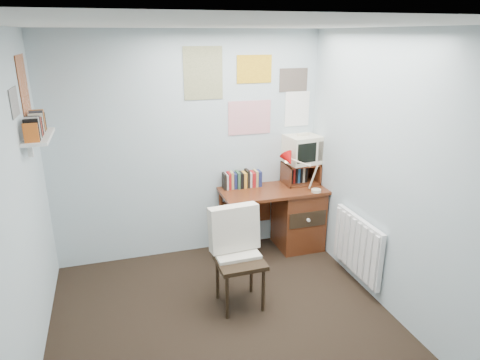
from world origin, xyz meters
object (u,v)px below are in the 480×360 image
object	(u,v)px
desk	(294,215)
wall_shelf	(39,137)
crt_tv	(302,148)
desk_chair	(240,262)
radiator	(358,246)
tv_riser	(301,173)
desk_lamp	(317,175)

from	to	relation	value
desk	wall_shelf	size ratio (longest dim) A/B	1.94
desk	wall_shelf	distance (m)	2.87
crt_tv	wall_shelf	xyz separation A→B (m)	(-2.70, -0.51, 0.43)
desk_chair	radiator	xyz separation A→B (m)	(1.25, 0.02, -0.04)
desk	tv_riser	xyz separation A→B (m)	(0.12, 0.11, 0.48)
tv_riser	crt_tv	size ratio (longest dim) A/B	1.08
desk_chair	wall_shelf	xyz separation A→B (m)	(-1.61, 0.57, 1.16)
crt_tv	radiator	xyz separation A→B (m)	(0.16, -1.06, -0.77)
desk	wall_shelf	xyz separation A→B (m)	(-2.57, -0.38, 1.21)
desk	desk_chair	size ratio (longest dim) A/B	1.31
desk	desk_chair	world-z (taller)	desk_chair
crt_tv	desk	bearing A→B (deg)	-142.63
desk_chair	crt_tv	world-z (taller)	crt_tv
desk_chair	tv_riser	size ratio (longest dim) A/B	2.29
desk	crt_tv	size ratio (longest dim) A/B	3.24
desk_lamp	radiator	distance (m)	0.90
desk_lamp	crt_tv	size ratio (longest dim) A/B	1.08
desk	tv_riser	bearing A→B (deg)	42.96
wall_shelf	tv_riser	bearing A→B (deg)	10.32
crt_tv	desk_lamp	bearing A→B (deg)	-92.32
desk_chair	desk_lamp	distance (m)	1.43
desk_lamp	tv_riser	xyz separation A→B (m)	(-0.04, 0.33, -0.08)
desk_lamp	tv_riser	size ratio (longest dim) A/B	1.01
radiator	wall_shelf	bearing A→B (deg)	169.11
desk_lamp	radiator	size ratio (longest dim) A/B	0.50
tv_riser	radiator	bearing A→B (deg)	-80.72
desk	radiator	world-z (taller)	desk
radiator	wall_shelf	world-z (taller)	wall_shelf
radiator	wall_shelf	xyz separation A→B (m)	(-2.86, 0.55, 1.20)
desk	crt_tv	distance (m)	0.80
desk_chair	tv_riser	world-z (taller)	tv_riser
desk_chair	radiator	bearing A→B (deg)	-0.30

